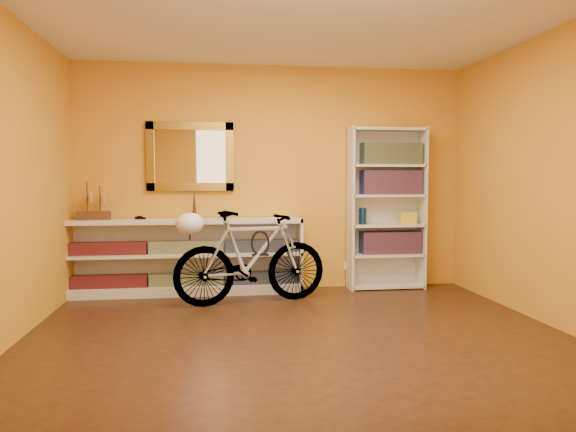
{
  "coord_description": "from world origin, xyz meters",
  "views": [
    {
      "loc": [
        -0.67,
        -4.23,
        1.3
      ],
      "look_at": [
        0.0,
        0.7,
        0.95
      ],
      "focal_mm": 33.35,
      "sensor_mm": 36.0,
      "label": 1
    }
  ],
  "objects": [
    {
      "name": "floor",
      "position": [
        0.0,
        0.0,
        -0.01
      ],
      "size": [
        4.5,
        4.0,
        0.01
      ],
      "primitive_type": "cube",
      "color": "black",
      "rests_on": "ground"
    },
    {
      "name": "ceiling",
      "position": [
        0.0,
        0.0,
        2.6
      ],
      "size": [
        4.5,
        4.0,
        0.01
      ],
      "primitive_type": "cube",
      "color": "silver",
      "rests_on": "ground"
    },
    {
      "name": "back_wall",
      "position": [
        0.0,
        2.0,
        1.3
      ],
      "size": [
        4.5,
        0.01,
        2.6
      ],
      "primitive_type": "cube",
      "color": "orange",
      "rests_on": "ground"
    },
    {
      "name": "left_wall",
      "position": [
        -2.25,
        0.0,
        1.3
      ],
      "size": [
        0.01,
        4.0,
        2.6
      ],
      "primitive_type": "cube",
      "color": "orange",
      "rests_on": "ground"
    },
    {
      "name": "right_wall",
      "position": [
        2.25,
        0.0,
        1.3
      ],
      "size": [
        0.01,
        4.0,
        2.6
      ],
      "primitive_type": "cube",
      "color": "orange",
      "rests_on": "ground"
    },
    {
      "name": "gilt_mirror",
      "position": [
        -0.95,
        1.97,
        1.55
      ],
      "size": [
        0.98,
        0.06,
        0.78
      ],
      "primitive_type": "cube",
      "color": "brown",
      "rests_on": "back_wall"
    },
    {
      "name": "wall_socket",
      "position": [
        0.9,
        1.99,
        0.25
      ],
      "size": [
        0.09,
        0.02,
        0.09
      ],
      "primitive_type": "cube",
      "color": "silver",
      "rests_on": "back_wall"
    },
    {
      "name": "console_unit",
      "position": [
        -1.0,
        1.81,
        0.42
      ],
      "size": [
        2.6,
        0.35,
        0.85
      ],
      "primitive_type": null,
      "color": "silver",
      "rests_on": "floor"
    },
    {
      "name": "cd_row_lower",
      "position": [
        -1.0,
        1.79,
        0.17
      ],
      "size": [
        2.5,
        0.13,
        0.14
      ],
      "primitive_type": "cube",
      "color": "black",
      "rests_on": "console_unit"
    },
    {
      "name": "cd_row_upper",
      "position": [
        -1.0,
        1.79,
        0.54
      ],
      "size": [
        2.5,
        0.13,
        0.14
      ],
      "primitive_type": "cube",
      "color": "navy",
      "rests_on": "console_unit"
    },
    {
      "name": "model_ship",
      "position": [
        -1.99,
        1.81,
        1.06
      ],
      "size": [
        0.37,
        0.18,
        0.42
      ],
      "primitive_type": null,
      "rotation": [
        0.0,
        0.0,
        0.15
      ],
      "color": "#442413",
      "rests_on": "console_unit"
    },
    {
      "name": "toy_car",
      "position": [
        -1.49,
        1.81,
        0.85
      ],
      "size": [
        0.0,
        0.0,
        0.0
      ],
      "primitive_type": "imported",
      "rotation": [
        0.0,
        0.0,
        1.44
      ],
      "color": "black",
      "rests_on": "console_unit"
    },
    {
      "name": "bronze_ornament",
      "position": [
        -0.91,
        1.81,
        1.02
      ],
      "size": [
        0.06,
        0.06,
        0.34
      ],
      "primitive_type": "cone",
      "color": "#4E2C1A",
      "rests_on": "console_unit"
    },
    {
      "name": "decorative_orb",
      "position": [
        -0.57,
        1.81,
        0.9
      ],
      "size": [
        0.09,
        0.09,
        0.09
      ],
      "primitive_type": "sphere",
      "color": "#4E2C1A",
      "rests_on": "console_unit"
    },
    {
      "name": "bookcase",
      "position": [
        1.33,
        1.84,
        0.95
      ],
      "size": [
        0.9,
        0.3,
        1.9
      ],
      "primitive_type": null,
      "color": "silver",
      "rests_on": "floor"
    },
    {
      "name": "book_row_a",
      "position": [
        1.38,
        1.84,
        0.55
      ],
      "size": [
        0.7,
        0.22,
        0.26
      ],
      "primitive_type": "cube",
      "color": "maroon",
      "rests_on": "bookcase"
    },
    {
      "name": "book_row_b",
      "position": [
        1.38,
        1.84,
        1.25
      ],
      "size": [
        0.7,
        0.22,
        0.28
      ],
      "primitive_type": "cube",
      "color": "maroon",
      "rests_on": "bookcase"
    },
    {
      "name": "book_row_c",
      "position": [
        1.38,
        1.84,
        1.59
      ],
      "size": [
        0.7,
        0.22,
        0.25
      ],
      "primitive_type": "cube",
      "color": "#174B53",
      "rests_on": "bookcase"
    },
    {
      "name": "travel_mug",
      "position": [
        1.03,
        1.82,
        0.86
      ],
      "size": [
        0.09,
        0.09,
        0.19
      ],
      "primitive_type": "cylinder",
      "color": "navy",
      "rests_on": "bookcase"
    },
    {
      "name": "red_tin",
      "position": [
        1.13,
        1.87,
        1.55
      ],
      "size": [
        0.15,
        0.15,
        0.16
      ],
      "primitive_type": "cube",
      "rotation": [
        0.0,
        0.0,
        0.19
      ],
      "color": "maroon",
      "rests_on": "bookcase"
    },
    {
      "name": "yellow_bag",
      "position": [
        1.58,
        1.8,
        0.84
      ],
      "size": [
        0.2,
        0.14,
        0.14
      ],
      "primitive_type": "cube",
      "rotation": [
        0.0,
        0.0,
        -0.11
      ],
      "color": "yellow",
      "rests_on": "bookcase"
    },
    {
      "name": "bicycle",
      "position": [
        -0.31,
        1.26,
        0.48
      ],
      "size": [
        0.75,
        1.7,
        0.97
      ],
      "primitive_type": "imported",
      "rotation": [
        0.0,
        0.0,
        1.77
      ],
      "color": "silver",
      "rests_on": "floor"
    },
    {
      "name": "helmet",
      "position": [
        -0.93,
        1.13,
        0.85
      ],
      "size": [
        0.29,
        0.27,
        0.21
      ],
      "primitive_type": "ellipsoid",
      "color": "white",
      "rests_on": "bicycle"
    },
    {
      "name": "u_lock",
      "position": [
        -0.21,
        1.28,
        0.63
      ],
      "size": [
        0.2,
        0.02,
        0.2
      ],
      "primitive_type": "torus",
      "rotation": [
        1.57,
        0.0,
        0.0
      ],
      "color": "black",
      "rests_on": "bicycle"
    }
  ]
}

